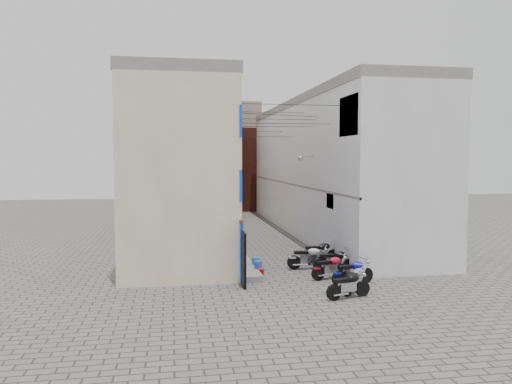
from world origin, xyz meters
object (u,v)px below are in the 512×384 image
motorcycle_b (356,278)px  water_jug_far (256,263)px  motorcycle_g (320,251)px  motorcycle_a (348,284)px  person_b (228,233)px  motorcycle_e (335,260)px  person_a (241,250)px  motorcycle_f (309,256)px  red_crate (259,272)px  motorcycle_c (353,270)px  water_jug_near (258,267)px  motorcycle_d (331,266)px

motorcycle_b → water_jug_far: (-3.14, 4.42, -0.26)m
motorcycle_g → water_jug_far: (-3.29, -0.74, -0.33)m
motorcycle_a → motorcycle_b: size_ratio=0.99×
motorcycle_g → water_jug_far: size_ratio=3.75×
motorcycle_g → motorcycle_a: bearing=-17.0°
motorcycle_g → person_b: size_ratio=1.22×
motorcycle_e → person_a: bearing=-87.3°
motorcycle_f → red_crate: 2.60m
person_a → water_jug_far: person_a is taller
motorcycle_a → motorcycle_c: size_ratio=0.93×
motorcycle_c → water_jug_far: size_ratio=3.50×
motorcycle_e → motorcycle_c: bearing=5.9°
motorcycle_g → person_b: (-4.11, 3.35, 0.51)m
motorcycle_f → person_a: (-3.26, -0.63, 0.52)m
water_jug_near → red_crate: (0.00, -0.29, -0.14)m
motorcycle_b → person_a: person_a is taller
motorcycle_f → water_jug_far: size_ratio=3.64×
motorcycle_a → motorcycle_f: (-0.11, 4.90, 0.06)m
motorcycle_e → person_a: (-4.24, 0.21, 0.53)m
motorcycle_d → red_crate: 3.16m
motorcycle_b → motorcycle_d: size_ratio=0.97×
motorcycle_e → person_b: bearing=-135.5°
motorcycle_a → person_a: (-3.37, 4.27, 0.58)m
person_a → person_b: person_b is taller
motorcycle_c → motorcycle_d: motorcycle_c is taller
person_a → motorcycle_a: bearing=-154.7°
motorcycle_g → water_jug_near: (-3.31, -1.45, -0.35)m
motorcycle_c → red_crate: motorcycle_c is taller
motorcycle_c → motorcycle_e: motorcycle_e is taller
motorcycle_e → motorcycle_g: bearing=-170.5°
motorcycle_a → water_jug_near: motorcycle_a is taller
person_b → red_crate: 5.25m
person_b → water_jug_near: size_ratio=3.24×
motorcycle_f → water_jug_near: motorcycle_f is taller
water_jug_near → water_jug_far: bearing=88.9°
motorcycle_f → person_b: 5.50m
motorcycle_b → motorcycle_e: bearing=134.0°
motorcycle_a → motorcycle_d: 2.99m
motorcycle_b → motorcycle_f: bearing=148.4°
motorcycle_c → water_jug_near: size_ratio=3.68×
motorcycle_c → water_jug_far: bearing=-150.1°
motorcycle_g → red_crate: bearing=-72.2°
person_a → water_jug_far: (0.81, 0.94, -0.84)m
water_jug_near → person_b: bearing=99.5°
motorcycle_g → person_a: (-4.11, -1.67, 0.50)m
motorcycle_c → person_a: person_a is taller
motorcycle_e → water_jug_far: motorcycle_e is taller
motorcycle_f → red_crate: (-2.46, -0.69, -0.47)m
water_jug_near → water_jug_far: size_ratio=0.95×
motorcycle_b → person_b: person_b is taller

